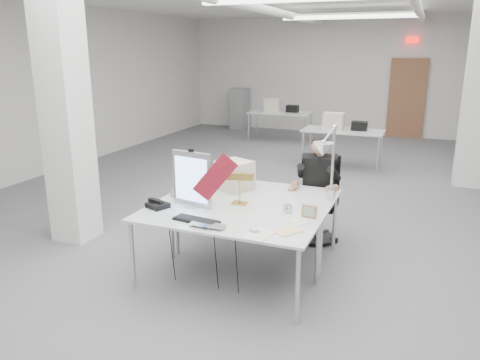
% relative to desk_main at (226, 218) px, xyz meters
% --- Properties ---
extents(room_shell, '(10.04, 14.04, 3.24)m').
position_rel_desk_main_xyz_m(room_shell, '(0.04, 2.63, 0.95)').
color(room_shell, '#57575A').
rests_on(room_shell, ground).
extents(desk_main, '(1.80, 0.90, 0.02)m').
position_rel_desk_main_xyz_m(desk_main, '(0.00, 0.00, 0.00)').
color(desk_main, silver).
rests_on(desk_main, room_shell).
extents(desk_second, '(1.80, 0.90, 0.02)m').
position_rel_desk_main_xyz_m(desk_second, '(0.00, 0.90, 0.00)').
color(desk_second, silver).
rests_on(desk_second, room_shell).
extents(bg_desk_a, '(1.60, 0.80, 0.02)m').
position_rel_desk_main_xyz_m(bg_desk_a, '(0.20, 5.50, 0.00)').
color(bg_desk_a, silver).
rests_on(bg_desk_a, room_shell).
extents(bg_desk_b, '(1.60, 0.80, 0.02)m').
position_rel_desk_main_xyz_m(bg_desk_b, '(-1.80, 7.70, 0.00)').
color(bg_desk_b, silver).
rests_on(bg_desk_b, room_shell).
extents(filing_cabinet, '(0.45, 0.55, 1.20)m').
position_rel_desk_main_xyz_m(filing_cabinet, '(-3.50, 9.15, -0.14)').
color(filing_cabinet, gray).
rests_on(filing_cabinet, room_shell).
extents(office_chair, '(0.63, 0.63, 1.10)m').
position_rel_desk_main_xyz_m(office_chair, '(0.59, 1.53, -0.19)').
color(office_chair, black).
rests_on(office_chair, room_shell).
extents(seated_person, '(0.54, 0.63, 0.83)m').
position_rel_desk_main_xyz_m(seated_person, '(0.59, 1.48, 0.16)').
color(seated_person, black).
rests_on(seated_person, office_chair).
extents(monitor, '(0.46, 0.13, 0.57)m').
position_rel_desk_main_xyz_m(monitor, '(-0.46, 0.20, 0.30)').
color(monitor, '#B4B4B9').
rests_on(monitor, desk_main).
extents(pennant, '(0.43, 0.20, 0.50)m').
position_rel_desk_main_xyz_m(pennant, '(-0.18, 0.16, 0.36)').
color(pennant, maroon).
rests_on(pennant, monitor).
extents(keyboard, '(0.48, 0.21, 0.02)m').
position_rel_desk_main_xyz_m(keyboard, '(-0.21, -0.22, 0.02)').
color(keyboard, black).
rests_on(keyboard, desk_main).
extents(laptop, '(0.34, 0.22, 0.03)m').
position_rel_desk_main_xyz_m(laptop, '(-0.05, -0.36, 0.03)').
color(laptop, '#A3A2A7').
rests_on(laptop, desk_main).
extents(mouse, '(0.10, 0.07, 0.04)m').
position_rel_desk_main_xyz_m(mouse, '(0.39, -0.26, 0.03)').
color(mouse, '#AFAFB4').
rests_on(mouse, desk_main).
extents(bankers_lamp, '(0.29, 0.17, 0.30)m').
position_rel_desk_main_xyz_m(bankers_lamp, '(-0.02, 0.42, 0.16)').
color(bankers_lamp, gold).
rests_on(bankers_lamp, desk_main).
extents(desk_phone, '(0.26, 0.24, 0.05)m').
position_rel_desk_main_xyz_m(desk_phone, '(-0.76, -0.00, 0.04)').
color(desk_phone, black).
rests_on(desk_phone, desk_main).
extents(picture_frame_left, '(0.14, 0.07, 0.11)m').
position_rel_desk_main_xyz_m(picture_frame_left, '(-0.76, 0.36, 0.07)').
color(picture_frame_left, tan).
rests_on(picture_frame_left, desk_main).
extents(picture_frame_right, '(0.16, 0.05, 0.12)m').
position_rel_desk_main_xyz_m(picture_frame_right, '(0.76, 0.30, 0.07)').
color(picture_frame_right, '#A97248').
rests_on(picture_frame_right, desk_main).
extents(desk_clock, '(0.10, 0.06, 0.10)m').
position_rel_desk_main_xyz_m(desk_clock, '(0.53, 0.35, 0.06)').
color(desk_clock, '#AFAFB4').
rests_on(desk_clock, desk_main).
extents(paper_stack_a, '(0.27, 0.34, 0.01)m').
position_rel_desk_main_xyz_m(paper_stack_a, '(0.46, -0.30, 0.02)').
color(paper_stack_a, silver).
rests_on(paper_stack_a, desk_main).
extents(paper_stack_b, '(0.27, 0.29, 0.01)m').
position_rel_desk_main_xyz_m(paper_stack_b, '(0.67, -0.14, 0.02)').
color(paper_stack_b, '#DEC584').
rests_on(paper_stack_b, desk_main).
extents(paper_stack_c, '(0.24, 0.21, 0.01)m').
position_rel_desk_main_xyz_m(paper_stack_c, '(0.68, 0.12, 0.02)').
color(paper_stack_c, silver).
rests_on(paper_stack_c, desk_main).
extents(beige_monitor, '(0.47, 0.46, 0.34)m').
position_rel_desk_main_xyz_m(beige_monitor, '(-0.27, 0.89, 0.18)').
color(beige_monitor, beige).
rests_on(beige_monitor, desk_second).
extents(architect_lamp, '(0.39, 0.66, 0.80)m').
position_rel_desk_main_xyz_m(architect_lamp, '(0.85, 0.66, 0.41)').
color(architect_lamp, silver).
rests_on(architect_lamp, desk_second).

